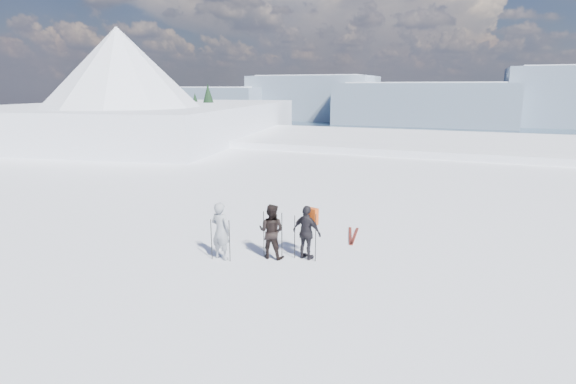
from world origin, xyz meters
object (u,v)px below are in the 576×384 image
at_px(skier_dark, 271,231).
at_px(skis_loose, 352,236).
at_px(skier_grey, 221,231).
at_px(skier_pack, 307,233).

relative_size(skier_dark, skis_loose, 0.91).
distance_m(skier_grey, skis_loose, 4.42).
bearing_deg(skis_loose, skier_grey, -131.95).
xyz_separation_m(skier_grey, skis_loose, (2.91, 3.24, -0.79)).
bearing_deg(skier_pack, skis_loose, -92.54).
height_order(skier_grey, skier_dark, skier_grey).
xyz_separation_m(skier_grey, skier_pack, (2.20, 0.88, -0.05)).
bearing_deg(skis_loose, skier_dark, -122.14).
height_order(skier_dark, skis_loose, skier_dark).
bearing_deg(skier_grey, skier_pack, -149.02).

